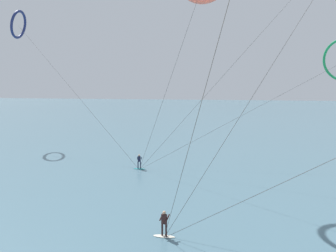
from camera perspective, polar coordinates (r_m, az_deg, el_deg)
The scene contains 4 objects.
sea_water at distance 109.27m, azimuth 8.31°, elevation 2.30°, with size 400.00×200.00×0.08m, color slate.
surfer_teal at distance 36.23m, azimuth -5.22°, elevation -6.61°, with size 1.40×0.63×1.70m.
surfer_ivory at distance 20.74m, azimuth -0.69°, elevation -17.53°, with size 1.40×0.64×1.70m.
kite_navy at distance 59.27m, azimuth -25.39°, elevation 16.22°, with size 25.27×16.31×21.70m.
Camera 1 is at (4.49, -2.00, 9.55)m, focal length 33.73 mm.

